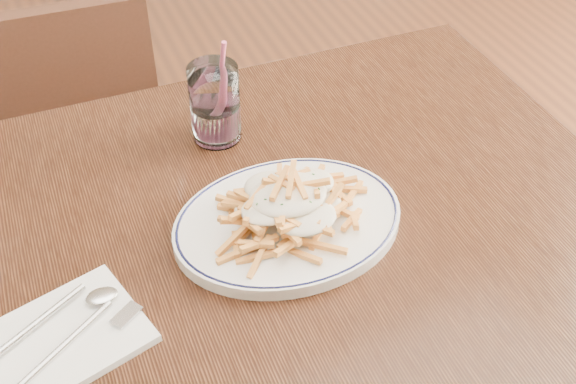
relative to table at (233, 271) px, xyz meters
name	(u,v)px	position (x,y,z in m)	size (l,w,h in m)	color
table	(233,271)	(0.00, 0.00, 0.00)	(1.20, 0.80, 0.75)	black
chair_far	(74,134)	(-0.16, 0.70, -0.20)	(0.40, 0.40, 0.83)	black
fries_plate	(288,222)	(0.08, -0.02, 0.09)	(0.38, 0.34, 0.02)	white
loaded_fries	(288,200)	(0.08, -0.02, 0.13)	(0.24, 0.21, 0.06)	gold
napkin	(49,346)	(-0.26, -0.10, 0.08)	(0.23, 0.15, 0.01)	white
cutlery	(47,338)	(-0.27, -0.10, 0.09)	(0.20, 0.18, 0.01)	silver
water_glass	(215,108)	(0.05, 0.22, 0.13)	(0.08, 0.08, 0.18)	white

